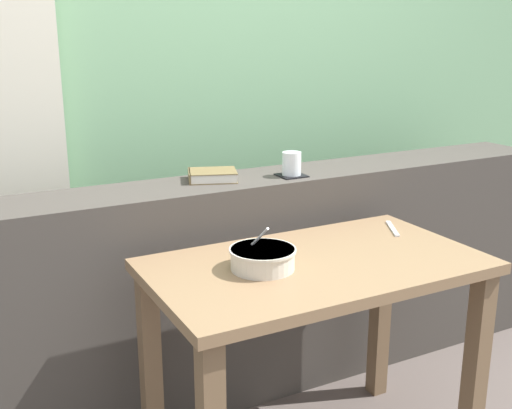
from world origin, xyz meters
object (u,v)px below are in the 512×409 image
at_px(coaster_square, 291,175).
at_px(closed_book, 212,175).
at_px(juice_glass, 292,165).
at_px(fork_utensil, 392,229).
at_px(breakfast_table, 315,301).
at_px(soup_bowl, 263,259).

height_order(coaster_square, closed_book, closed_book).
height_order(juice_glass, closed_book, juice_glass).
bearing_deg(fork_utensil, coaster_square, 152.06).
relative_size(breakfast_table, closed_book, 4.88).
height_order(closed_book, fork_utensil, closed_book).
bearing_deg(coaster_square, juice_glass, 0.00).
height_order(closed_book, soup_bowl, closed_book).
distance_m(coaster_square, fork_utensil, 0.43).
bearing_deg(closed_book, breakfast_table, -79.40).
xyz_separation_m(breakfast_table, coaster_square, (0.19, 0.47, 0.29)).
bearing_deg(soup_bowl, closed_book, 82.00).
xyz_separation_m(juice_glass, fork_utensil, (0.22, -0.33, -0.19)).
bearing_deg(fork_utensil, soup_bowl, -140.28).
relative_size(juice_glass, fork_utensil, 0.51).
distance_m(juice_glass, soup_bowl, 0.61).
relative_size(breakfast_table, juice_glass, 11.83).
bearing_deg(coaster_square, closed_book, 165.09).
bearing_deg(closed_book, juice_glass, -14.91).
bearing_deg(closed_book, soup_bowl, -98.00).
bearing_deg(closed_book, fork_utensil, -38.46).
bearing_deg(juice_glass, fork_utensil, -56.12).
distance_m(coaster_square, juice_glass, 0.04).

